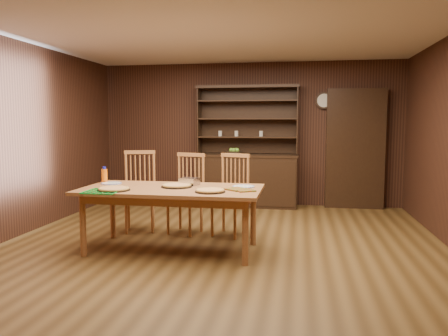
% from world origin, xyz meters
% --- Properties ---
extents(floor, '(6.00, 6.00, 0.00)m').
position_xyz_m(floor, '(0.00, 0.00, 0.00)').
color(floor, brown).
rests_on(floor, ground).
extents(room_shell, '(6.00, 6.00, 6.00)m').
position_xyz_m(room_shell, '(0.00, 0.00, 1.58)').
color(room_shell, silver).
rests_on(room_shell, floor).
extents(china_hutch, '(1.84, 0.52, 2.17)m').
position_xyz_m(china_hutch, '(-0.00, 2.75, 0.60)').
color(china_hutch, black).
rests_on(china_hutch, floor).
extents(doorway, '(1.00, 0.18, 2.10)m').
position_xyz_m(doorway, '(1.90, 2.90, 1.05)').
color(doorway, black).
rests_on(doorway, floor).
extents(wall_clock, '(0.30, 0.05, 0.30)m').
position_xyz_m(wall_clock, '(1.35, 2.96, 1.90)').
color(wall_clock, black).
rests_on(wall_clock, room_shell).
extents(dining_table, '(2.10, 1.05, 0.75)m').
position_xyz_m(dining_table, '(-0.54, -0.16, 0.68)').
color(dining_table, '#A36138').
rests_on(dining_table, floor).
extents(chair_left, '(0.57, 0.55, 1.12)m').
position_xyz_m(chair_left, '(-1.27, 0.75, 0.59)').
color(chair_left, '#BA753F').
rests_on(chair_left, floor).
extents(chair_center, '(0.54, 0.53, 1.09)m').
position_xyz_m(chair_center, '(-0.58, 0.73, 0.58)').
color(chair_center, '#BA753F').
rests_on(chair_center, floor).
extents(chair_right, '(0.56, 0.55, 1.09)m').
position_xyz_m(chair_right, '(0.05, 0.70, 0.58)').
color(chair_right, '#BA753F').
rests_on(chair_right, floor).
extents(pizza_left, '(0.36, 0.36, 0.04)m').
position_xyz_m(pizza_left, '(-1.12, -0.47, 0.77)').
color(pizza_left, black).
rests_on(pizza_left, dining_table).
extents(pizza_right, '(0.34, 0.34, 0.04)m').
position_xyz_m(pizza_right, '(-0.03, -0.40, 0.77)').
color(pizza_right, black).
rests_on(pizza_right, dining_table).
extents(pizza_center, '(0.37, 0.37, 0.04)m').
position_xyz_m(pizza_center, '(-0.49, -0.09, 0.77)').
color(pizza_center, black).
rests_on(pizza_center, dining_table).
extents(cooling_rack, '(0.40, 0.40, 0.02)m').
position_xyz_m(cooling_rack, '(-1.20, -0.57, 0.76)').
color(cooling_rack, '#0C9E2B').
rests_on(cooling_rack, dining_table).
extents(plate_left, '(0.25, 0.25, 0.02)m').
position_xyz_m(plate_left, '(-1.37, 0.02, 0.76)').
color(plate_left, white).
rests_on(plate_left, dining_table).
extents(plate_right, '(0.26, 0.26, 0.02)m').
position_xyz_m(plate_right, '(0.29, 0.03, 0.76)').
color(plate_right, white).
rests_on(plate_right, dining_table).
extents(foil_dish, '(0.26, 0.22, 0.09)m').
position_xyz_m(foil_dish, '(-0.39, 0.11, 0.79)').
color(foil_dish, silver).
rests_on(foil_dish, dining_table).
extents(juice_bottle, '(0.08, 0.08, 0.20)m').
position_xyz_m(juice_bottle, '(-1.51, 0.12, 0.84)').
color(juice_bottle, orange).
rests_on(juice_bottle, dining_table).
extents(pot_holder_a, '(0.27, 0.27, 0.01)m').
position_xyz_m(pot_holder_a, '(0.34, -0.25, 0.76)').
color(pot_holder_a, '#A41E12').
rests_on(pot_holder_a, dining_table).
extents(pot_holder_b, '(0.30, 0.30, 0.02)m').
position_xyz_m(pot_holder_b, '(0.24, -0.18, 0.76)').
color(pot_holder_b, '#A41E12').
rests_on(pot_holder_b, dining_table).
extents(fruit_bowl, '(0.30, 0.30, 0.12)m').
position_xyz_m(fruit_bowl, '(-0.22, 2.69, 0.98)').
color(fruit_bowl, black).
rests_on(fruit_bowl, china_hutch).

